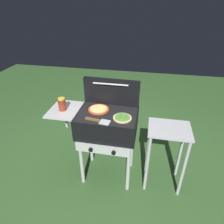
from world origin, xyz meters
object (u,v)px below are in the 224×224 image
(pizza_cheese, at_px, (99,109))
(pizza_veggie, at_px, (122,118))
(grill, at_px, (106,124))
(sauce_jar, at_px, (62,104))
(spatula, at_px, (98,121))
(prep_table, at_px, (167,146))

(pizza_cheese, xyz_separation_m, pizza_veggie, (0.28, -0.13, 0.00))
(pizza_cheese, height_order, pizza_veggie, pizza_veggie)
(grill, bearing_deg, pizza_veggie, -20.72)
(grill, xyz_separation_m, pizza_veggie, (0.19, -0.07, 0.15))
(sauce_jar, bearing_deg, spatula, -18.51)
(pizza_veggie, distance_m, prep_table, 0.60)
(spatula, relative_size, prep_table, 0.33)
(pizza_cheese, distance_m, sauce_jar, 0.40)
(grill, distance_m, prep_table, 0.70)
(prep_table, bearing_deg, grill, -179.63)
(pizza_cheese, height_order, sauce_jar, sauce_jar)
(sauce_jar, relative_size, prep_table, 0.18)
(pizza_veggie, xyz_separation_m, prep_table, (0.49, 0.07, -0.35))
(pizza_cheese, distance_m, pizza_veggie, 0.31)
(spatula, height_order, prep_table, spatula)
(spatula, bearing_deg, grill, 73.76)
(sauce_jar, bearing_deg, prep_table, 1.30)
(grill, xyz_separation_m, pizza_cheese, (-0.09, 0.06, 0.15))
(grill, relative_size, pizza_cheese, 4.23)
(sauce_jar, xyz_separation_m, prep_table, (1.15, 0.03, -0.41))
(grill, relative_size, sauce_jar, 6.71)
(pizza_cheese, xyz_separation_m, sauce_jar, (-0.38, -0.08, 0.06))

